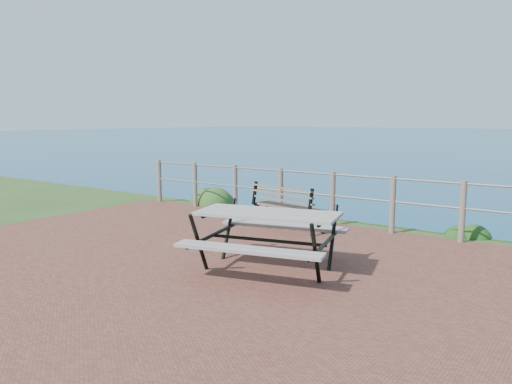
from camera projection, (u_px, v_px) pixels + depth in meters
ground at (217, 269)px, 6.66m from camera, size 10.00×7.00×0.12m
safety_railing at (333, 196)px, 9.27m from camera, size 9.40×0.10×1.00m
picnic_table at (268, 234)px, 6.49m from camera, size 1.96×1.55×0.77m
park_bench at (289, 200)px, 8.95m from camera, size 1.50×0.62×0.82m
shrub_lip_west at (212, 204)px, 11.72m from camera, size 0.86×0.86×0.63m
shrub_lip_east at (473, 236)px, 8.53m from camera, size 0.72×0.72×0.43m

